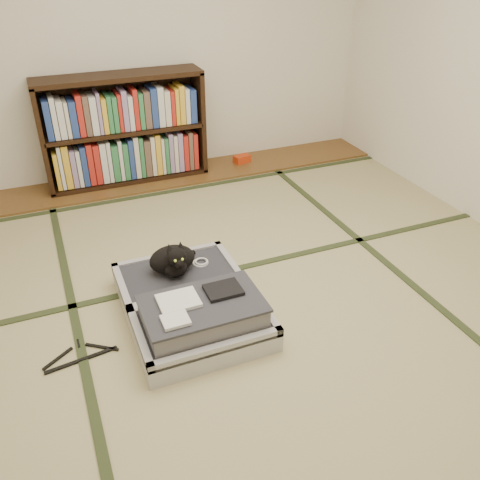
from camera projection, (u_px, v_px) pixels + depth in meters
name	position (u px, v px, depth m)	size (l,w,h in m)	color
floor	(255.00, 306.00, 3.00)	(4.50, 4.50, 0.00)	tan
wood_strip	(166.00, 177.00, 4.58)	(4.00, 0.50, 0.02)	brown
red_item	(242.00, 159.00, 4.83)	(0.15, 0.09, 0.07)	red
room_shell	(260.00, 46.00, 2.25)	(4.50, 4.50, 4.50)	white
tatami_borders	(225.00, 263.00, 3.39)	(4.00, 4.50, 0.01)	#2D381E
bookcase	(124.00, 132.00, 4.31)	(1.37, 0.31, 0.92)	black
suitcase	(192.00, 306.00, 2.85)	(0.71, 0.95, 0.28)	#B5B5BA
cat	(173.00, 260.00, 3.01)	(0.32, 0.32, 0.26)	black
cable_coil	(201.00, 262.00, 3.14)	(0.10, 0.10, 0.02)	white
hanger	(81.00, 356.00, 2.63)	(0.39, 0.20, 0.01)	black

